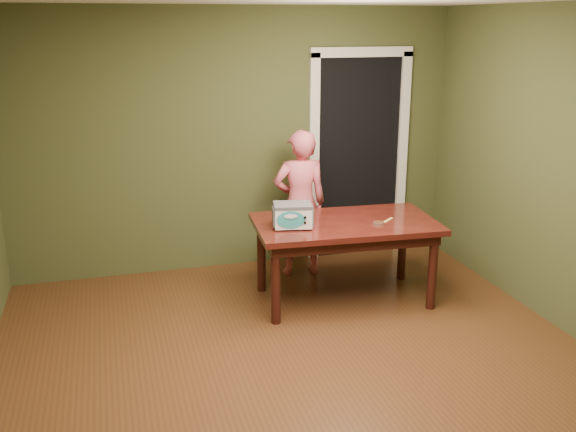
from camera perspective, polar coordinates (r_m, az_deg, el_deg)
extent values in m
plane|color=#4F2E16|center=(4.63, 2.27, -14.97)|extent=(5.00, 5.00, 0.00)
cube|color=#3D4525|center=(6.46, -4.56, 6.64)|extent=(4.50, 0.02, 2.60)
cube|color=black|center=(7.15, 5.30, 5.59)|extent=(0.90, 0.60, 2.10)
cube|color=black|center=(6.86, 6.24, 5.08)|extent=(0.90, 0.02, 2.10)
cube|color=white|center=(6.68, 2.30, 4.84)|extent=(0.10, 0.06, 2.20)
cube|color=white|center=(7.05, 10.08, 5.24)|extent=(0.10, 0.06, 2.20)
cube|color=white|center=(6.71, 6.60, 14.29)|extent=(1.10, 0.06, 0.10)
cube|color=black|center=(5.71, 5.11, -0.70)|extent=(1.66, 1.01, 0.05)
cube|color=black|center=(5.73, 5.09, -1.41)|extent=(1.53, 0.88, 0.10)
cylinder|color=black|center=(5.36, -1.10, -6.11)|extent=(0.08, 0.08, 0.70)
cylinder|color=black|center=(6.00, -2.39, -3.55)|extent=(0.08, 0.08, 0.70)
cylinder|color=black|center=(5.77, 12.72, -4.82)|extent=(0.08, 0.08, 0.70)
cylinder|color=black|center=(6.37, 10.13, -2.57)|extent=(0.08, 0.08, 0.70)
cylinder|color=#4C4F54|center=(5.42, -0.88, -1.26)|extent=(0.02, 0.02, 0.01)
cylinder|color=#4C4F54|center=(5.58, -1.00, -0.71)|extent=(0.02, 0.02, 0.01)
cylinder|color=#4C4F54|center=(5.44, 1.86, -1.18)|extent=(0.02, 0.02, 0.01)
cylinder|color=#4C4F54|center=(5.60, 1.66, -0.64)|extent=(0.02, 0.02, 0.01)
cube|color=white|center=(5.48, 0.41, 0.01)|extent=(0.35, 0.28, 0.18)
cube|color=#4C4F54|center=(5.45, 0.42, 0.97)|extent=(0.36, 0.29, 0.03)
cube|color=#4C4F54|center=(5.47, -1.30, -0.03)|extent=(0.05, 0.20, 0.14)
cube|color=#4C4F54|center=(5.50, 2.12, 0.05)|extent=(0.05, 0.20, 0.14)
ellipsoid|color=teal|center=(5.37, 0.24, -0.36)|extent=(0.24, 0.05, 0.15)
cylinder|color=black|center=(5.37, 1.53, -0.13)|extent=(0.02, 0.01, 0.02)
cylinder|color=black|center=(5.39, 1.53, -0.59)|extent=(0.02, 0.01, 0.02)
cylinder|color=silver|center=(5.64, 8.06, -0.64)|extent=(0.10, 0.10, 0.02)
cylinder|color=#482B18|center=(5.64, 8.07, -0.57)|extent=(0.09, 0.09, 0.01)
cube|color=#D4B65C|center=(5.75, 8.85, -0.40)|extent=(0.15, 0.13, 0.01)
imported|color=#E05C6E|center=(6.31, 1.08, 1.13)|extent=(0.55, 0.38, 1.46)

